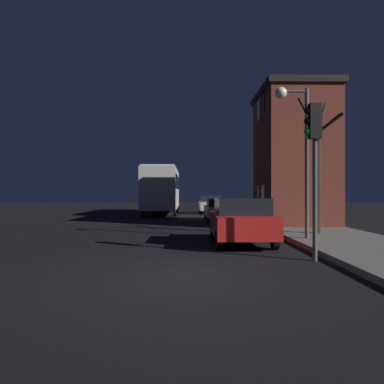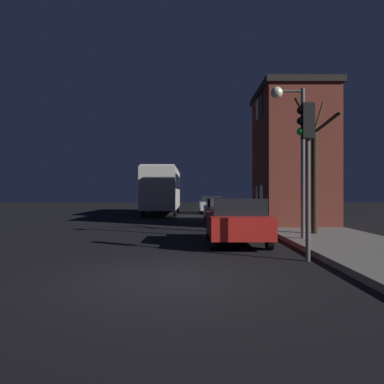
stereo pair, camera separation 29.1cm
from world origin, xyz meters
TOP-DOWN VIEW (x-y plane):
  - ground_plane at (0.00, 0.00)m, footprint 120.00×120.00m
  - brick_building at (5.60, 11.57)m, footprint 3.60×4.98m
  - streetlamp at (3.91, 5.22)m, footprint 1.17×0.41m
  - traffic_light at (3.35, 1.80)m, footprint 0.43×0.24m
  - bare_tree at (5.21, 6.81)m, footprint 1.69×1.61m
  - bus at (-1.99, 23.04)m, footprint 2.55×10.12m
  - car_near_lane at (1.94, 4.95)m, footprint 1.89×4.04m
  - car_mid_lane at (2.12, 15.17)m, footprint 1.79×4.78m
  - car_far_lane at (2.05, 23.77)m, footprint 1.88×4.50m

SIDE VIEW (x-z plane):
  - ground_plane at x=0.00m, z-range 0.00..0.00m
  - car_mid_lane at x=2.12m, z-range 0.05..1.42m
  - car_far_lane at x=2.05m, z-range 0.04..1.52m
  - car_near_lane at x=1.94m, z-range 0.03..1.59m
  - bus at x=-1.99m, z-range 0.35..4.07m
  - bare_tree at x=5.21m, z-range 0.08..5.35m
  - traffic_light at x=3.35m, z-range 0.88..4.90m
  - brick_building at x=5.60m, z-range 0.18..7.08m
  - streetlamp at x=3.91m, z-range 1.17..6.41m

